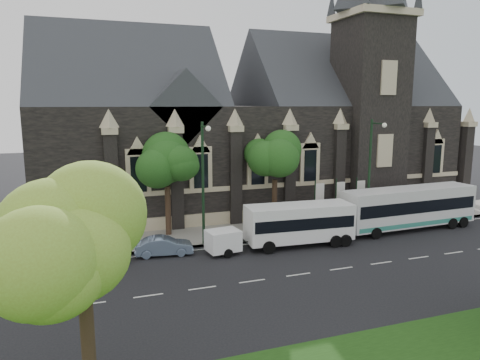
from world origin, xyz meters
name	(u,v)px	position (x,y,z in m)	size (l,w,h in m)	color
ground	(298,275)	(0.00, 0.00, 0.00)	(160.00, 160.00, 0.00)	black
sidewalk	(245,231)	(0.00, 9.50, 0.07)	(80.00, 5.00, 0.15)	gray
museum	(261,124)	(5.12, 18.78, 8.17)	(40.00, 17.70, 29.90)	black
tree_park_near	(89,229)	(-11.77, -8.77, 6.42)	(4.42, 4.42, 8.56)	black
tree_walk_right	(276,157)	(3.21, 10.71, 5.82)	(4.08, 4.08, 7.80)	black
tree_walk_left	(169,163)	(-5.80, 10.70, 5.73)	(3.91, 3.91, 7.64)	black
street_lamp_near	(371,168)	(10.00, 7.09, 5.11)	(0.36, 1.88, 9.00)	black
street_lamp_mid	(204,177)	(-4.00, 7.09, 5.11)	(0.36, 1.88, 9.00)	black
banner_flag_left	(318,199)	(6.29, 9.00, 2.38)	(0.90, 0.10, 4.00)	black
banner_flag_center	(339,197)	(8.29, 9.00, 2.38)	(0.90, 0.10, 4.00)	black
banner_flag_right	(359,196)	(10.29, 9.00, 2.38)	(0.90, 0.10, 4.00)	black
tour_coach	(409,207)	(12.96, 5.84, 1.88)	(11.93, 3.09, 3.46)	silver
shuttle_bus	(299,222)	(2.63, 5.13, 1.74)	(7.97, 3.19, 3.02)	white
box_trailer	(223,241)	(-3.22, 5.06, 0.96)	(3.25, 1.92, 1.69)	white
sedan	(164,246)	(-7.09, 6.20, 0.65)	(1.37, 3.92, 1.29)	#6E83A0
car_far_red	(95,255)	(-11.59, 5.64, 0.69)	(1.64, 4.08, 1.39)	maroon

